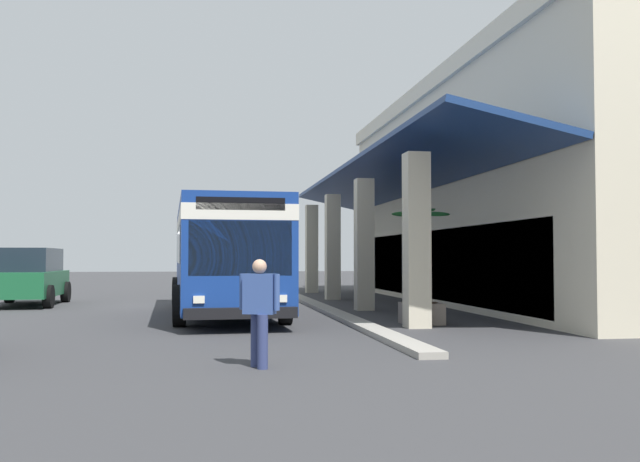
{
  "coord_description": "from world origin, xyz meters",
  "views": [
    {
      "loc": [
        24.93,
        1.49,
        1.65
      ],
      "look_at": [
        7.31,
        4.31,
        2.32
      ],
      "focal_mm": 39.72,
      "sensor_mm": 36.0,
      "label": 1
    }
  ],
  "objects": [
    {
      "name": "pedestrian",
      "position": [
        14.31,
        2.27,
        0.9
      ],
      "size": [
        0.4,
        0.58,
        1.62
      ],
      "color": "navy",
      "rests_on": "ground"
    },
    {
      "name": "parked_suv_green",
      "position": [
        -0.76,
        -4.59,
        1.02
      ],
      "size": [
        4.85,
        2.29,
        1.97
      ],
      "color": "#195933",
      "rests_on": "ground"
    },
    {
      "name": "ground",
      "position": [
        0.0,
        8.0,
        0.0
      ],
      "size": [
        120.0,
        120.0,
        0.0
      ],
      "primitive_type": "plane",
      "color": "#38383A"
    },
    {
      "name": "potted_palm",
      "position": [
        7.96,
        6.76,
        0.61
      ],
      "size": [
        1.86,
        1.53,
        2.85
      ],
      "color": "gray",
      "rests_on": "ground"
    },
    {
      "name": "transit_bus",
      "position": [
        3.96,
        1.94,
        1.85
      ],
      "size": [
        11.32,
        3.17,
        3.34
      ],
      "color": "navy",
      "rests_on": "ground"
    },
    {
      "name": "curb_strip",
      "position": [
        0.41,
        5.1,
        0.06
      ],
      "size": [
        27.02,
        0.5,
        0.12
      ],
      "primitive_type": "cube",
      "color": "#9E998E",
      "rests_on": "ground"
    },
    {
      "name": "plaza_building",
      "position": [
        0.41,
        14.73,
        4.05
      ],
      "size": [
        22.81,
        14.38,
        8.1
      ],
      "color": "beige",
      "rests_on": "ground"
    }
  ]
}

